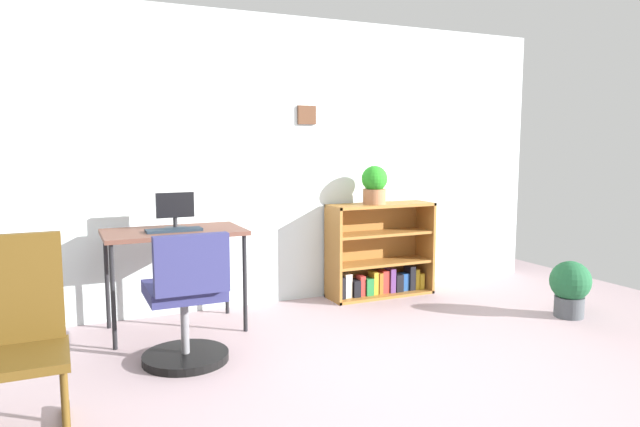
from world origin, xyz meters
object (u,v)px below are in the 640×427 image
office_chair (186,308)px  potted_plant_floor (570,286)px  desk (174,239)px  potted_plant_on_shelf (374,184)px  keyboard (174,230)px  bookshelf_low (378,256)px  rocking_chair (17,340)px  monitor (175,210)px

office_chair → potted_plant_floor: bearing=-5.1°
office_chair → desk: bearing=84.7°
potted_plant_on_shelf → keyboard: bearing=-171.9°
desk → potted_plant_on_shelf: 1.76m
office_chair → bookshelf_low: size_ratio=0.87×
desk → potted_plant_on_shelf: potted_plant_on_shelf is taller
bookshelf_low → rocking_chair: bearing=-151.1°
bookshelf_low → keyboard: bearing=-170.5°
keyboard → potted_plant_on_shelf: (1.73, 0.25, 0.25)m
desk → potted_plant_on_shelf: size_ratio=2.92×
bookshelf_low → desk: bearing=-172.4°
rocking_chair → desk: bearing=53.8°
rocking_chair → keyboard: bearing=52.7°
office_chair → bookshelf_low: bearing=26.5°
bookshelf_low → potted_plant_on_shelf: potted_plant_on_shelf is taller
desk → monitor: size_ratio=3.61×
monitor → potted_plant_on_shelf: (1.69, 0.13, 0.12)m
monitor → keyboard: bearing=-106.2°
desk → potted_plant_floor: 2.97m
rocking_chair → potted_plant_floor: size_ratio=2.13×
desk → office_chair: office_chair is taller
keyboard → potted_plant_floor: size_ratio=0.87×
monitor → keyboard: size_ratio=0.70×
potted_plant_on_shelf → potted_plant_floor: 1.72m
rocking_chair → potted_plant_floor: bearing=4.9°
monitor → office_chair: bearing=-96.7°
keyboard → bookshelf_low: bearing=9.5°
rocking_chair → potted_plant_on_shelf: 3.05m
rocking_chair → potted_plant_floor: (3.71, 0.32, -0.22)m
desk → potted_plant_floor: desk is taller
monitor → potted_plant_floor: monitor is taller
desk → bookshelf_low: (1.79, 0.24, -0.31)m
office_chair → potted_plant_on_shelf: potted_plant_on_shelf is taller
keyboard → potted_plant_floor: keyboard is taller
keyboard → monitor: bearing=73.8°
office_chair → rocking_chair: rocking_chair is taller
desk → bookshelf_low: size_ratio=1.02×
desk → rocking_chair: rocking_chair is taller
monitor → rocking_chair: monitor is taller
office_chair → potted_plant_floor: size_ratio=1.89×
bookshelf_low → potted_plant_floor: bearing=-49.8°
monitor → keyboard: (-0.03, -0.11, -0.12)m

